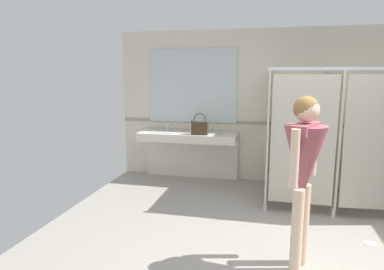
% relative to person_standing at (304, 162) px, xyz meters
% --- Properties ---
extents(ground_plane, '(6.56, 5.99, 0.10)m').
position_rel_person_standing_xyz_m(ground_plane, '(0.21, 0.13, -1.13)').
color(ground_plane, '#9E998E').
extents(wall_back, '(6.56, 0.12, 2.68)m').
position_rel_person_standing_xyz_m(wall_back, '(0.21, 2.88, 0.26)').
color(wall_back, beige).
rests_on(wall_back, ground_plane).
extents(wall_back_tile_band, '(6.56, 0.01, 0.06)m').
position_rel_person_standing_xyz_m(wall_back_tile_band, '(0.21, 2.82, -0.03)').
color(wall_back_tile_band, '#9E937F').
rests_on(wall_back_tile_band, wall_back).
extents(vanity_counter, '(1.74, 0.60, 1.00)m').
position_rel_person_standing_xyz_m(vanity_counter, '(-1.73, 2.60, -0.43)').
color(vanity_counter, silver).
rests_on(vanity_counter, ground_plane).
extents(mirror_panel, '(1.64, 0.02, 1.33)m').
position_rel_person_standing_xyz_m(mirror_panel, '(-1.73, 2.81, 0.61)').
color(mirror_panel, silver).
rests_on(mirror_panel, wall_back).
extents(bathroom_stalls, '(1.88, 1.50, 1.99)m').
position_rel_person_standing_xyz_m(bathroom_stalls, '(0.56, 1.87, -0.04)').
color(bathroom_stalls, '#B2AD9E').
rests_on(bathroom_stalls, ground_plane).
extents(person_standing, '(0.53, 0.55, 1.70)m').
position_rel_person_standing_xyz_m(person_standing, '(0.00, 0.00, 0.00)').
color(person_standing, beige).
rests_on(person_standing, ground_plane).
extents(handbag, '(0.28, 0.13, 0.37)m').
position_rel_person_standing_xyz_m(handbag, '(-1.48, 2.35, -0.08)').
color(handbag, '#3F2D1E').
rests_on(handbag, vanity_counter).
extents(soap_dispenser, '(0.07, 0.07, 0.19)m').
position_rel_person_standing_xyz_m(soap_dispenser, '(-1.70, 2.68, -0.12)').
color(soap_dispenser, white).
rests_on(soap_dispenser, vanity_counter).
extents(paper_cup, '(0.07, 0.07, 0.09)m').
position_rel_person_standing_xyz_m(paper_cup, '(-1.54, 2.35, -0.15)').
color(paper_cup, beige).
rests_on(paper_cup, vanity_counter).
extents(floor_drain_cover, '(0.14, 0.14, 0.01)m').
position_rel_person_standing_xyz_m(floor_drain_cover, '(0.84, 0.68, -1.08)').
color(floor_drain_cover, '#B7BABF').
rests_on(floor_drain_cover, ground_plane).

